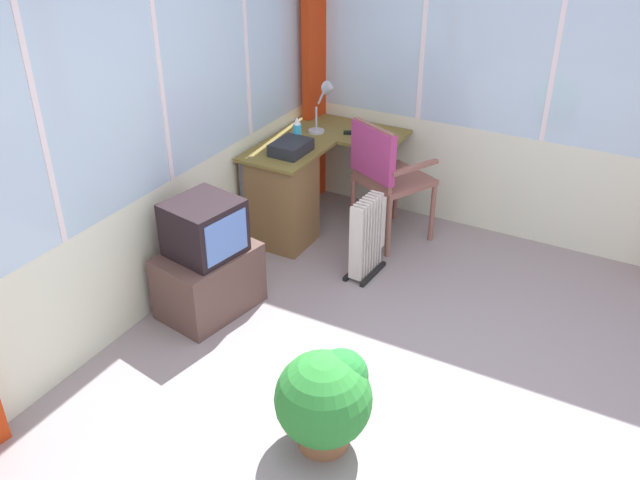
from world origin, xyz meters
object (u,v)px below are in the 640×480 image
spray_bottle (297,131)px  desk (287,193)px  tv_on_stand (208,263)px  paper_tray (291,147)px  tv_remote (353,133)px  space_heater (368,235)px  desk_lamp (327,98)px  wooden_armchair (382,167)px  potted_plant (326,398)px

spray_bottle → desk: bearing=-178.6°
spray_bottle → tv_on_stand: spray_bottle is taller
desk → paper_tray: (0.01, -0.04, 0.38)m
tv_remote → space_heater: bearing=-172.7°
desk_lamp → space_heater: bearing=-134.0°
tv_remote → wooden_armchair: wooden_armchair is taller
spray_bottle → tv_on_stand: 1.33m
desk → tv_on_stand: 1.06m
desk → potted_plant: desk is taller
desk_lamp → paper_tray: (-0.53, 0.01, -0.22)m
desk → wooden_armchair: wooden_armchair is taller
tv_on_stand → paper_tray: bearing=-0.2°
paper_tray → potted_plant: size_ratio=0.54×
desk_lamp → paper_tray: desk_lamp is taller
paper_tray → tv_remote: bearing=-22.3°
paper_tray → tv_on_stand: bearing=179.8°
desk_lamp → space_heater: size_ratio=0.67×
tv_on_stand → tv_remote: bearing=-8.2°
tv_remote → wooden_armchair: size_ratio=0.15×
desk_lamp → tv_remote: (0.03, -0.22, -0.25)m
desk_lamp → spray_bottle: 0.40m
tv_remote → desk: bearing=127.5°
paper_tray → spray_bottle: bearing=15.2°
spray_bottle → space_heater: 0.99m
space_heater → tv_remote: bearing=34.2°
paper_tray → tv_on_stand: paper_tray is taller
spray_bottle → paper_tray: bearing=-164.8°
paper_tray → tv_on_stand: 1.15m
spray_bottle → space_heater: spray_bottle is taller
tv_remote → tv_on_stand: (-1.63, 0.23, -0.39)m
tv_on_stand → wooden_armchair: bearing=-23.8°
paper_tray → wooden_armchair: (0.31, -0.61, -0.15)m
desk_lamp → spray_bottle: size_ratio=1.87×
potted_plant → wooden_armchair: bearing=17.2°
desk_lamp → tv_remote: size_ratio=2.69×
paper_tray → wooden_armchair: wooden_armchair is taller
desk → tv_remote: size_ratio=7.82×
desk → desk_lamp: 0.81m
wooden_armchair → tv_on_stand: 1.53m
desk_lamp → wooden_armchair: size_ratio=0.41×
paper_tray → desk_lamp: bearing=-1.3°
paper_tray → potted_plant: paper_tray is taller
desk → wooden_armchair: (0.32, -0.65, 0.23)m
spray_bottle → wooden_armchair: wooden_armchair is taller
tv_remote → space_heater: tv_remote is taller
desk → spray_bottle: spray_bottle is taller
paper_tray → potted_plant: bearing=-144.7°
tv_on_stand → potted_plant: size_ratio=1.44×
wooden_armchair → space_heater: (-0.45, -0.11, -0.33)m
desk → tv_remote: 0.72m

